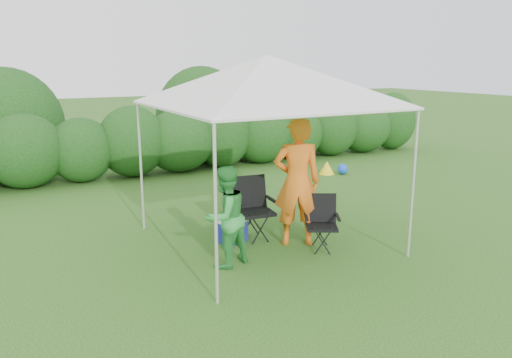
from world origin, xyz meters
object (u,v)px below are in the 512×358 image
canopy (267,81)px  cooler (233,231)px  chair_right (321,219)px  woman (225,217)px  man (297,182)px  chair_left (253,203)px

canopy → cooler: 2.34m
chair_right → cooler: chair_right is taller
chair_right → cooler: size_ratio=1.63×
woman → cooler: woman is taller
woman → cooler: bearing=-140.2°
chair_right → woman: size_ratio=0.58×
chair_right → cooler: 1.39m
woman → chair_right: bearing=158.3°
man → woman: size_ratio=1.40×
chair_right → woman: 1.55m
cooler → chair_left: bearing=-11.9°
man → woman: (-1.31, -0.26, -0.28)m
chair_right → woman: (-1.53, 0.08, 0.24)m
canopy → man: canopy is taller
canopy → woman: canopy is taller
chair_left → canopy: bearing=-69.9°
chair_right → chair_left: chair_left is taller
canopy → man: size_ratio=1.59×
chair_right → chair_left: size_ratio=0.84×
chair_right → man: 0.66m
woman → canopy: bearing=-168.8°
canopy → woman: size_ratio=2.22×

